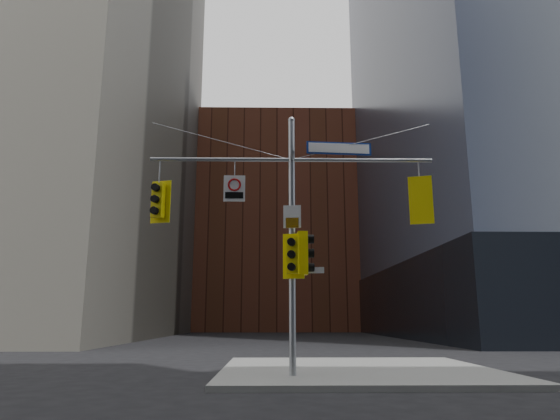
{
  "coord_description": "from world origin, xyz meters",
  "views": [
    {
      "loc": [
        -0.54,
        -11.52,
        1.59
      ],
      "look_at": [
        -0.33,
        2.0,
        4.54
      ],
      "focal_mm": 32.0,
      "sensor_mm": 36.0,
      "label": 1
    }
  ],
  "objects_px": {
    "traffic_light_west_arm": "(158,201)",
    "traffic_light_pole_front": "(293,255)",
    "traffic_light_east_arm": "(421,201)",
    "traffic_light_pole_side": "(304,253)",
    "street_sign_blade": "(339,148)",
    "signal_assembly": "(292,214)",
    "regulatory_sign_arm": "(234,188)"
  },
  "relations": [
    {
      "from": "signal_assembly",
      "to": "traffic_light_pole_front",
      "type": "distance_m",
      "value": 1.2
    },
    {
      "from": "traffic_light_east_arm",
      "to": "regulatory_sign_arm",
      "type": "relative_size",
      "value": 1.8
    },
    {
      "from": "signal_assembly",
      "to": "traffic_light_east_arm",
      "type": "relative_size",
      "value": 5.91
    },
    {
      "from": "traffic_light_pole_front",
      "to": "street_sign_blade",
      "type": "xyz_separation_m",
      "value": [
        1.35,
        0.27,
        3.11
      ]
    },
    {
      "from": "traffic_light_west_arm",
      "to": "traffic_light_pole_side",
      "type": "bearing_deg",
      "value": 14.78
    },
    {
      "from": "traffic_light_west_arm",
      "to": "regulatory_sign_arm",
      "type": "distance_m",
      "value": 2.14
    },
    {
      "from": "traffic_light_west_arm",
      "to": "traffic_light_pole_front",
      "type": "relative_size",
      "value": 0.99
    },
    {
      "from": "regulatory_sign_arm",
      "to": "signal_assembly",
      "type": "bearing_deg",
      "value": -0.13
    },
    {
      "from": "traffic_light_pole_side",
      "to": "regulatory_sign_arm",
      "type": "distance_m",
      "value": 2.67
    },
    {
      "from": "traffic_light_pole_side",
      "to": "traffic_light_pole_front",
      "type": "height_order",
      "value": "traffic_light_pole_side"
    },
    {
      "from": "traffic_light_west_arm",
      "to": "traffic_light_pole_side",
      "type": "xyz_separation_m",
      "value": [
        4.05,
        -0.0,
        -1.46
      ]
    },
    {
      "from": "traffic_light_pole_side",
      "to": "street_sign_blade",
      "type": "bearing_deg",
      "value": -94.16
    },
    {
      "from": "signal_assembly",
      "to": "street_sign_blade",
      "type": "relative_size",
      "value": 4.29
    },
    {
      "from": "traffic_light_west_arm",
      "to": "traffic_light_pole_front",
      "type": "xyz_separation_m",
      "value": [
        3.72,
        -0.28,
        -1.56
      ]
    },
    {
      "from": "street_sign_blade",
      "to": "regulatory_sign_arm",
      "type": "bearing_deg",
      "value": 175.65
    },
    {
      "from": "signal_assembly",
      "to": "street_sign_blade",
      "type": "xyz_separation_m",
      "value": [
        1.36,
        0.0,
        1.93
      ]
    },
    {
      "from": "signal_assembly",
      "to": "traffic_light_pole_front",
      "type": "xyz_separation_m",
      "value": [
        0.0,
        -0.27,
        -1.17
      ]
    },
    {
      "from": "traffic_light_east_arm",
      "to": "traffic_light_pole_side",
      "type": "xyz_separation_m",
      "value": [
        -3.28,
        0.01,
        -1.46
      ]
    },
    {
      "from": "traffic_light_east_arm",
      "to": "traffic_light_pole_front",
      "type": "height_order",
      "value": "traffic_light_east_arm"
    },
    {
      "from": "signal_assembly",
      "to": "regulatory_sign_arm",
      "type": "distance_m",
      "value": 1.78
    },
    {
      "from": "street_sign_blade",
      "to": "regulatory_sign_arm",
      "type": "height_order",
      "value": "street_sign_blade"
    },
    {
      "from": "traffic_light_west_arm",
      "to": "traffic_light_east_arm",
      "type": "xyz_separation_m",
      "value": [
        7.33,
        -0.01,
        0.0
      ]
    },
    {
      "from": "traffic_light_pole_front",
      "to": "regulatory_sign_arm",
      "type": "height_order",
      "value": "regulatory_sign_arm"
    },
    {
      "from": "signal_assembly",
      "to": "traffic_light_pole_side",
      "type": "bearing_deg",
      "value": 1.79
    },
    {
      "from": "traffic_light_east_arm",
      "to": "regulatory_sign_arm",
      "type": "distance_m",
      "value": 5.23
    },
    {
      "from": "traffic_light_pole_front",
      "to": "traffic_light_pole_side",
      "type": "bearing_deg",
      "value": 51.71
    },
    {
      "from": "signal_assembly",
      "to": "traffic_light_east_arm",
      "type": "xyz_separation_m",
      "value": [
        3.61,
        0.0,
        0.38
      ]
    },
    {
      "from": "street_sign_blade",
      "to": "regulatory_sign_arm",
      "type": "distance_m",
      "value": 3.19
    },
    {
      "from": "traffic_light_west_arm",
      "to": "traffic_light_east_arm",
      "type": "distance_m",
      "value": 7.33
    },
    {
      "from": "signal_assembly",
      "to": "regulatory_sign_arm",
      "type": "height_order",
      "value": "signal_assembly"
    },
    {
      "from": "traffic_light_pole_side",
      "to": "traffic_light_east_arm",
      "type": "bearing_deg",
      "value": -93.94
    },
    {
      "from": "traffic_light_pole_front",
      "to": "street_sign_blade",
      "type": "height_order",
      "value": "street_sign_blade"
    }
  ]
}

